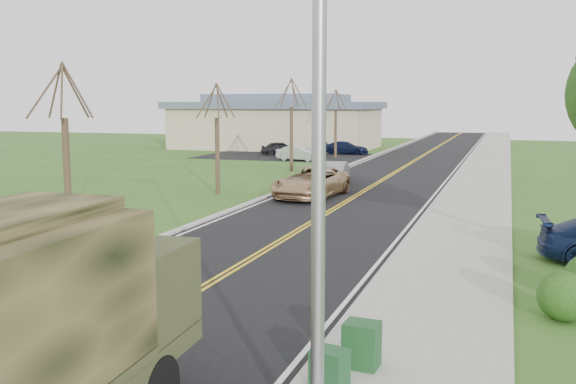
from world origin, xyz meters
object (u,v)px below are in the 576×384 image
at_px(suv_champagne, 311,182).
at_px(sedan_silver, 332,174).
at_px(utility_box_far, 329,369).
at_px(utility_box_near, 362,345).

relative_size(suv_champagne, sedan_silver, 1.32).
xyz_separation_m(suv_champagne, utility_box_far, (6.69, -21.01, -0.34)).
bearing_deg(suv_champagne, utility_box_far, -67.61).
bearing_deg(utility_box_far, utility_box_near, 86.04).
xyz_separation_m(sedan_silver, utility_box_far, (6.78, -25.44, -0.27)).
bearing_deg(utility_box_far, suv_champagne, 120.40).
relative_size(suv_champagne, utility_box_near, 6.92).
bearing_deg(suv_champagne, sedan_silver, 95.88).
height_order(suv_champagne, utility_box_near, suv_champagne).
distance_m(sedan_silver, utility_box_far, 26.33).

